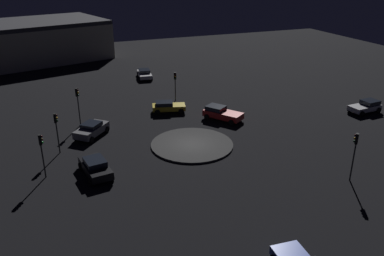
{
  "coord_description": "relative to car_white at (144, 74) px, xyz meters",
  "views": [
    {
      "loc": [
        33.35,
        -13.25,
        16.92
      ],
      "look_at": [
        0.0,
        0.0,
        1.86
      ],
      "focal_mm": 37.35,
      "sensor_mm": 36.0,
      "label": 1
    }
  ],
  "objects": [
    {
      "name": "traffic_light_southwest",
      "position": [
        16.26,
        -11.82,
        2.34
      ],
      "size": [
        0.39,
        0.39,
        4.28
      ],
      "rotation": [
        0.0,
        0.0,
        0.79
      ],
      "color": "#2D2D2D",
      "rests_on": "ground_plane"
    },
    {
      "name": "car_yellow",
      "position": [
        15.83,
        -1.46,
        0.02
      ],
      "size": [
        2.79,
        4.24,
        1.33
      ],
      "rotation": [
        0.0,
        0.0,
        1.3
      ],
      "color": "gold",
      "rests_on": "ground_plane"
    },
    {
      "name": "traffic_light_northeast",
      "position": [
        36.9,
        7.48,
        2.33
      ],
      "size": [
        0.39,
        0.38,
        4.26
      ],
      "rotation": [
        0.0,
        0.0,
        -2.43
      ],
      "color": "#2D2D2D",
      "rests_on": "ground_plane"
    },
    {
      "name": "car_white",
      "position": [
        0.0,
        0.0,
        0.0
      ],
      "size": [
        4.63,
        2.59,
        1.35
      ],
      "rotation": [
        0.0,
        0.0,
        6.14
      ],
      "color": "white",
      "rests_on": "ground_plane"
    },
    {
      "name": "store_building",
      "position": [
        -18.86,
        -18.64,
        2.78
      ],
      "size": [
        23.09,
        34.27,
        6.96
      ],
      "rotation": [
        0.0,
        0.0,
        4.97
      ],
      "color": "#B7B299",
      "rests_on": "ground_plane"
    },
    {
      "name": "traffic_light_west",
      "position": [
        12.17,
        0.82,
        2.01
      ],
      "size": [
        0.38,
        0.34,
        3.78
      ],
      "rotation": [
        0.0,
        0.0,
        -0.22
      ],
      "color": "#2D2D2D",
      "rests_on": "ground_plane"
    },
    {
      "name": "traffic_light_south",
      "position": [
        27.0,
        -16.05,
        2.1
      ],
      "size": [
        0.32,
        0.37,
        3.92
      ],
      "rotation": [
        0.0,
        0.0,
        1.66
      ],
      "color": "#2D2D2D",
      "rests_on": "ground_plane"
    },
    {
      "name": "car_grey",
      "position": [
        19.77,
        -11.11,
        0.08
      ],
      "size": [
        4.24,
        4.08,
        1.47
      ],
      "rotation": [
        0.0,
        0.0,
        2.41
      ],
      "color": "slate",
      "rests_on": "ground_plane"
    },
    {
      "name": "car_black",
      "position": [
        28.15,
        -12.05,
        0.07
      ],
      "size": [
        4.55,
        2.54,
        1.49
      ],
      "rotation": [
        0.0,
        0.0,
        3.28
      ],
      "color": "black",
      "rests_on": "ground_plane"
    },
    {
      "name": "traffic_light_south_near",
      "position": [
        22.6,
        -14.54,
        2.15
      ],
      "size": [
        0.34,
        0.38,
        3.99
      ],
      "rotation": [
        0.0,
        0.0,
        1.32
      ],
      "color": "#2D2D2D",
      "rests_on": "ground_plane"
    },
    {
      "name": "car_red",
      "position": [
        20.45,
        3.51,
        0.08
      ],
      "size": [
        4.74,
        4.09,
        1.5
      ],
      "rotation": [
        0.0,
        0.0,
        0.6
      ],
      "color": "red",
      "rests_on": "ground_plane"
    },
    {
      "name": "roundabout_island",
      "position": [
        25.69,
        -2.23,
        -0.61
      ],
      "size": [
        8.17,
        8.17,
        0.18
      ],
      "primitive_type": "cylinder",
      "color": "#383838",
      "rests_on": "ground_plane"
    },
    {
      "name": "ground_plane",
      "position": [
        25.69,
        -2.23,
        -0.7
      ],
      "size": [
        114.43,
        114.43,
        0.0
      ],
      "primitive_type": "plane",
      "color": "black"
    },
    {
      "name": "car_silver",
      "position": [
        24.68,
        20.74,
        0.06
      ],
      "size": [
        2.32,
        4.0,
        1.43
      ],
      "rotation": [
        0.0,
        0.0,
        4.79
      ],
      "color": "silver",
      "rests_on": "ground_plane"
    }
  ]
}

